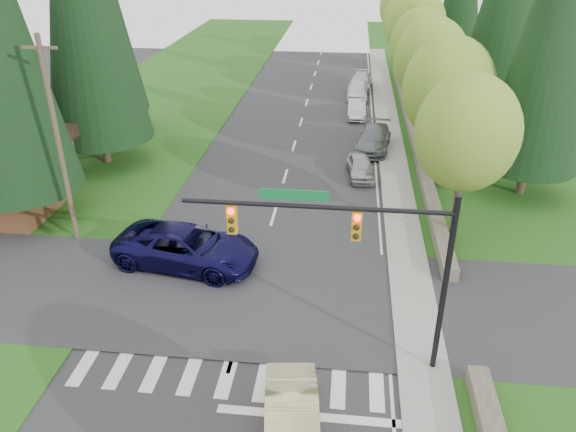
% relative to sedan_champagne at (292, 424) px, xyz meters
% --- Properties ---
extents(grass_east, '(14.00, 110.00, 0.06)m').
position_rel_sedan_champagne_xyz_m(grass_east, '(10.45, 19.25, -0.74)').
color(grass_east, '#205516').
rests_on(grass_east, ground).
extents(grass_west, '(14.00, 110.00, 0.06)m').
position_rel_sedan_champagne_xyz_m(grass_west, '(-15.55, 19.25, -0.74)').
color(grass_west, '#205516').
rests_on(grass_west, ground).
extents(cross_street, '(120.00, 8.00, 0.10)m').
position_rel_sedan_champagne_xyz_m(cross_street, '(-2.55, 7.25, -0.77)').
color(cross_street, '#28282B').
rests_on(cross_street, ground).
extents(sidewalk_east, '(1.80, 80.00, 0.13)m').
position_rel_sedan_champagne_xyz_m(sidewalk_east, '(4.35, 21.25, -0.70)').
color(sidewalk_east, gray).
rests_on(sidewalk_east, ground).
extents(curb_east, '(0.20, 80.00, 0.13)m').
position_rel_sedan_champagne_xyz_m(curb_east, '(3.50, 21.25, -0.70)').
color(curb_east, gray).
rests_on(curb_east, ground).
extents(stone_wall_north, '(0.70, 40.00, 0.70)m').
position_rel_sedan_champagne_xyz_m(stone_wall_north, '(6.05, 29.25, -0.42)').
color(stone_wall_north, '#4C4438').
rests_on(stone_wall_north, ground).
extents(traffic_signal, '(8.70, 0.37, 6.80)m').
position_rel_sedan_champagne_xyz_m(traffic_signal, '(1.82, 3.75, 4.22)').
color(traffic_signal, black).
rests_on(traffic_signal, ground).
extents(utility_pole, '(1.60, 0.24, 10.00)m').
position_rel_sedan_champagne_xyz_m(utility_pole, '(-12.05, 11.25, 4.37)').
color(utility_pole, '#473828').
rests_on(utility_pole, ground).
extents(decid_tree_0, '(4.80, 4.80, 8.37)m').
position_rel_sedan_champagne_xyz_m(decid_tree_0, '(6.65, 13.25, 4.83)').
color(decid_tree_0, '#38281C').
rests_on(decid_tree_0, ground).
extents(decid_tree_1, '(5.20, 5.20, 8.80)m').
position_rel_sedan_champagne_xyz_m(decid_tree_1, '(6.75, 20.25, 5.03)').
color(decid_tree_1, '#38281C').
rests_on(decid_tree_1, ground).
extents(decid_tree_2, '(5.00, 5.00, 8.82)m').
position_rel_sedan_champagne_xyz_m(decid_tree_2, '(6.55, 27.25, 5.16)').
color(decid_tree_2, '#38281C').
rests_on(decid_tree_2, ground).
extents(decid_tree_3, '(5.00, 5.00, 8.55)m').
position_rel_sedan_champagne_xyz_m(decid_tree_3, '(6.65, 34.25, 4.90)').
color(decid_tree_3, '#38281C').
rests_on(decid_tree_3, ground).
extents(decid_tree_4, '(5.40, 5.40, 9.18)m').
position_rel_sedan_champagne_xyz_m(decid_tree_4, '(6.75, 41.25, 5.29)').
color(decid_tree_4, '#38281C').
rests_on(decid_tree_4, ground).
extents(decid_tree_5, '(4.80, 4.80, 8.30)m').
position_rel_sedan_champagne_xyz_m(decid_tree_5, '(6.55, 48.25, 4.76)').
color(decid_tree_5, '#38281C').
rests_on(decid_tree_5, ground).
extents(decid_tree_6, '(5.20, 5.20, 8.86)m').
position_rel_sedan_champagne_xyz_m(decid_tree_6, '(6.65, 55.25, 5.09)').
color(decid_tree_6, '#38281C').
rests_on(decid_tree_6, ground).
extents(conifer_e_a, '(5.44, 5.44, 17.80)m').
position_rel_sedan_champagne_xyz_m(conifer_e_a, '(11.45, 19.25, 9.02)').
color(conifer_e_a, '#38281C').
rests_on(conifer_e_a, ground).
extents(sedan_champagne, '(2.20, 4.83, 1.54)m').
position_rel_sedan_champagne_xyz_m(sedan_champagne, '(0.00, 0.00, 0.00)').
color(sedan_champagne, beige).
rests_on(sedan_champagne, ground).
extents(suv_navy, '(7.06, 4.10, 1.85)m').
position_rel_sedan_champagne_xyz_m(suv_navy, '(-5.85, 9.51, 0.15)').
color(suv_navy, '#0C0A35').
rests_on(suv_navy, ground).
extents(parked_car_a, '(1.94, 4.00, 1.31)m').
position_rel_sedan_champagne_xyz_m(parked_car_a, '(2.13, 20.74, -0.11)').
color(parked_car_a, '#9F9FA3').
rests_on(parked_car_a, ground).
extents(parked_car_b, '(2.82, 5.49, 1.53)m').
position_rel_sedan_champagne_xyz_m(parked_car_b, '(3.05, 25.66, -0.01)').
color(parked_car_b, slate).
rests_on(parked_car_b, ground).
extents(parked_car_c, '(1.42, 4.08, 1.34)m').
position_rel_sedan_champagne_xyz_m(parked_car_c, '(1.85, 33.04, -0.10)').
color(parked_car_c, '#AEAEB3').
rests_on(parked_car_c, ground).
extents(parked_car_d, '(1.86, 4.55, 1.55)m').
position_rel_sedan_champagne_xyz_m(parked_car_d, '(1.89, 38.60, 0.00)').
color(parked_car_d, white).
rests_on(parked_car_d, ground).
extents(parked_car_e, '(2.35, 4.98, 1.40)m').
position_rel_sedan_champagne_xyz_m(parked_car_e, '(2.23, 42.25, -0.07)').
color(parked_car_e, '#BBBCC1').
rests_on(parked_car_e, ground).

